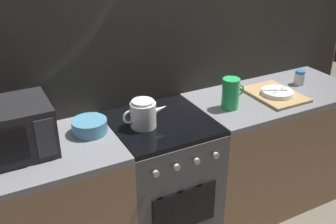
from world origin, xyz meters
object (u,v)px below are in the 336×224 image
Objects in this scene: kettle at (143,114)px; pitcher at (231,93)px; spice_jar at (300,78)px; mixing_bowl at (90,126)px; dish_pile at (276,94)px; microwave at (5,131)px; stove_unit at (161,182)px.

pitcher reaches higher than kettle.
pitcher is 0.69m from spice_jar.
mixing_bowl reaches higher than dish_pile.
mixing_bowl is at bearing 173.29° from pitcher.
kettle reaches higher than dish_pile.
pitcher is at bearing -3.01° from kettle.
mixing_bowl is at bearing 166.22° from kettle.
spice_jar is at bearing -0.61° from mixing_bowl.
microwave is 0.74m from kettle.
pitcher is (1.33, -0.09, -0.03)m from microwave.
pitcher is (0.59, -0.03, 0.02)m from kettle.
kettle is 1.42× the size of pitcher.
microwave is at bearing -179.91° from spice_jar.
mixing_bowl reaches higher than stove_unit.
kettle is 1.28m from spice_jar.
kettle is 2.71× the size of spice_jar.
mixing_bowl is 0.50× the size of dish_pile.
microwave reaches higher than dish_pile.
stove_unit is 0.65m from mixing_bowl.
spice_jar is (2.01, 0.00, -0.08)m from microwave.
stove_unit is at bearing 175.11° from pitcher.
mixing_bowl is 1.58m from spice_jar.
kettle is 0.71× the size of dish_pile.
pitcher is at bearing -4.89° from stove_unit.
dish_pile is (1.72, -0.08, -0.12)m from microwave.
spice_jar is at bearing 7.40° from pitcher.
mixing_bowl is 1.00× the size of pitcher.
microwave is 1.34m from pitcher.
spice_jar is at bearing 16.36° from dish_pile.
mixing_bowl is at bearing 175.33° from dish_pile.
stove_unit is 0.98m from dish_pile.
stove_unit is at bearing -2.98° from microwave.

